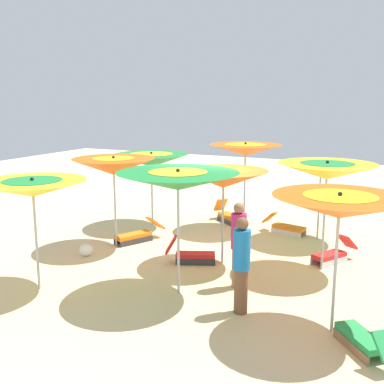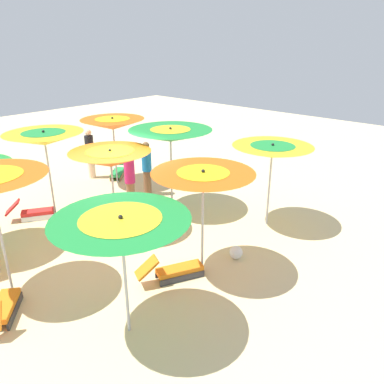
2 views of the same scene
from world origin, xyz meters
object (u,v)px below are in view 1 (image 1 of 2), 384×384
Objects in this scene: lounger_1 at (286,227)px; beach_umbrella_0 at (339,207)px; lounger_2 at (192,254)px; lounger_4 at (137,234)px; beach_umbrella_5 at (245,150)px; lounger_0 at (365,340)px; beach_umbrella_8 at (151,160)px; beach_umbrella_2 at (321,168)px; lounger_5 at (333,254)px; beach_umbrella_4 at (223,179)px; beach_umbrella_6 at (33,188)px; beachgoer_2 at (241,264)px; beachgoer_0 at (238,244)px; beach_ball at (86,250)px; lounger_3 at (228,215)px; beach_umbrella_7 at (114,166)px; beach_umbrella_1 at (327,171)px; beach_umbrella_3 at (178,181)px.

beach_umbrella_0 is at bearing -54.66° from lounger_1.
lounger_2 is 0.82× the size of lounger_4.
beach_umbrella_5 is 2.15× the size of lounger_0.
beach_umbrella_8 is 2.39m from lounger_4.
beach_umbrella_2 is 2.48m from lounger_5.
beach_umbrella_5 reaches higher than beach_umbrella_4.
beach_umbrella_6 reaches higher than beachgoer_2.
beach_umbrella_5 reaches higher than lounger_2.
beachgoer_0 is at bearing 56.29° from beachgoer_2.
lounger_3 is at bearing -113.48° from beach_ball.
beach_umbrella_8 is at bearing -84.43° from beach_umbrella_7.
lounger_4 is at bearing 21.94° from lounger_0.
beach_umbrella_1 is 3.41m from lounger_1.
beach_umbrella_1 reaches higher than beach_umbrella_0.
beachgoer_0 is (-0.92, -0.75, -1.29)m from beach_umbrella_3.
beach_umbrella_3 is 1.05× the size of beach_umbrella_7.
beachgoer_2 is at bearing 152.61° from beach_umbrella_7.
beach_umbrella_8 is at bearing 18.65° from beach_umbrella_5.
beach_umbrella_1 reaches higher than lounger_3.
beach_umbrella_7 reaches higher than beach_umbrella_6.
beach_umbrella_5 reaches higher than lounger_4.
beach_umbrella_5 reaches higher than beach_umbrella_7.
beach_umbrella_8 is at bearing 78.67° from beachgoer_2.
beachgoer_2 is at bearing 168.68° from beach_umbrella_3.
beach_umbrella_1 reaches higher than beach_umbrella_7.
beach_umbrella_6 is 6.26m from lounger_0.
beach_umbrella_2 is 4.72m from beach_umbrella_8.
beach_umbrella_5 is at bearing -42.24° from beach_umbrella_1.
beach_umbrella_5 is at bearing -4.47° from beach_umbrella_2.
beach_umbrella_3 reaches higher than beach_umbrella_2.
beachgoer_0 is (-3.39, 1.66, 0.70)m from lounger_4.
lounger_2 is 2.14m from lounger_4.
beach_umbrella_5 reaches higher than beach_umbrella_2.
beachgoer_0 reaches higher than lounger_2.
beachgoer_0 is at bearing 52.30° from beach_umbrella_1.
beach_ball is at bearing 19.30° from beachgoer_0.
beach_umbrella_3 is at bearing -4.73° from beach_umbrella_0.
beach_ball is at bearing 38.76° from beach_umbrella_2.
lounger_5 is (-4.84, -0.60, 0.00)m from lounger_4.
beach_umbrella_6 reaches higher than lounger_0.
beach_umbrella_0 is at bearing 9.53° from lounger_0.
beach_umbrella_2 reaches higher than beach_ball.
beach_umbrella_7 is 1.89× the size of lounger_5.
lounger_2 is 1.79m from beachgoer_0.
beach_umbrella_8 is at bearing 8.44° from beach_umbrella_2.
beach_umbrella_2 is at bearing -171.56° from beach_umbrella_8.
lounger_4 is at bearing -10.88° from beach_umbrella_4.
beach_umbrella_2 is at bearing -119.96° from beach_umbrella_4.
beach_umbrella_4 is 1.27× the size of beachgoer_0.
beach_umbrella_0 is 1.87× the size of lounger_5.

